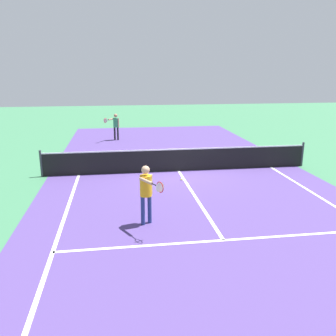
{
  "coord_description": "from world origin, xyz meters",
  "views": [
    {
      "loc": [
        -2.53,
        -14.09,
        4.06
      ],
      "look_at": [
        -0.9,
        -3.07,
        1.0
      ],
      "focal_mm": 37.71,
      "sensor_mm": 36.0,
      "label": 1
    }
  ],
  "objects_px": {
    "player_far": "(116,124)",
    "tennis_ball_near_net": "(181,179)",
    "player_near": "(146,189)",
    "net": "(179,160)"
  },
  "relations": [
    {
      "from": "player_far",
      "to": "tennis_ball_near_net",
      "type": "bearing_deg",
      "value": -74.38
    },
    {
      "from": "tennis_ball_near_net",
      "to": "net",
      "type": "bearing_deg",
      "value": 84.58
    },
    {
      "from": "player_near",
      "to": "tennis_ball_near_net",
      "type": "bearing_deg",
      "value": 66.42
    },
    {
      "from": "net",
      "to": "tennis_ball_near_net",
      "type": "bearing_deg",
      "value": -95.42
    },
    {
      "from": "net",
      "to": "tennis_ball_near_net",
      "type": "xyz_separation_m",
      "value": [
        -0.12,
        -1.31,
        -0.46
      ]
    },
    {
      "from": "player_near",
      "to": "tennis_ball_near_net",
      "type": "distance_m",
      "value": 4.3
    },
    {
      "from": "player_far",
      "to": "player_near",
      "type": "bearing_deg",
      "value": -86.52
    },
    {
      "from": "net",
      "to": "tennis_ball_near_net",
      "type": "distance_m",
      "value": 1.39
    },
    {
      "from": "tennis_ball_near_net",
      "to": "player_far",
      "type": "bearing_deg",
      "value": 105.62
    },
    {
      "from": "player_near",
      "to": "tennis_ball_near_net",
      "type": "relative_size",
      "value": 25.05
    }
  ]
}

